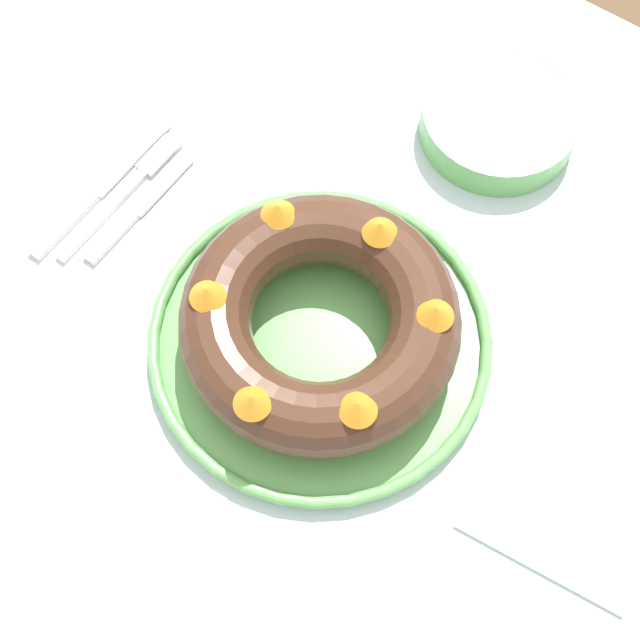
# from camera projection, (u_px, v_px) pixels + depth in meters

# --- Properties ---
(ground_plane) EXTENTS (8.00, 8.00, 0.00)m
(ground_plane) POSITION_uv_depth(u_px,v_px,m) (307.00, 514.00, 1.59)
(ground_plane) COLOR brown
(dining_table) EXTENTS (1.27, 1.19, 0.74)m
(dining_table) POSITION_uv_depth(u_px,v_px,m) (299.00, 382.00, 0.99)
(dining_table) COLOR silver
(dining_table) RESTS_ON ground_plane
(serving_dish) EXTENTS (0.35, 0.35, 0.02)m
(serving_dish) POSITION_uv_depth(u_px,v_px,m) (320.00, 339.00, 0.91)
(serving_dish) COLOR #6BB760
(serving_dish) RESTS_ON dining_table
(bundt_cake) EXTENTS (0.28, 0.28, 0.09)m
(bundt_cake) POSITION_uv_depth(u_px,v_px,m) (320.00, 320.00, 0.86)
(bundt_cake) COLOR #4C2D1E
(bundt_cake) RESTS_ON serving_dish
(fork) EXTENTS (0.02, 0.19, 0.01)m
(fork) POSITION_uv_depth(u_px,v_px,m) (128.00, 189.00, 0.99)
(fork) COLOR white
(fork) RESTS_ON dining_table
(serving_knife) EXTENTS (0.02, 0.22, 0.01)m
(serving_knife) POSITION_uv_depth(u_px,v_px,m) (92.00, 196.00, 0.99)
(serving_knife) COLOR white
(serving_knife) RESTS_ON dining_table
(cake_knife) EXTENTS (0.02, 0.17, 0.01)m
(cake_knife) POSITION_uv_depth(u_px,v_px,m) (132.00, 215.00, 0.98)
(cake_knife) COLOR white
(cake_knife) RESTS_ON dining_table
(side_bowl) EXTENTS (0.18, 0.18, 0.04)m
(side_bowl) POSITION_uv_depth(u_px,v_px,m) (499.00, 122.00, 1.01)
(side_bowl) COLOR #6BB760
(side_bowl) RESTS_ON dining_table
(napkin) EXTENTS (0.18, 0.14, 0.00)m
(napkin) POSITION_uv_depth(u_px,v_px,m) (561.00, 515.00, 0.84)
(napkin) COLOR #B2D1B7
(napkin) RESTS_ON dining_table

